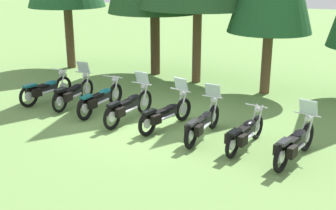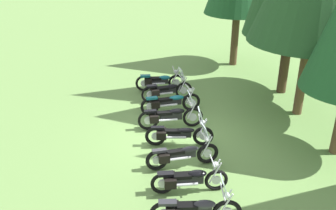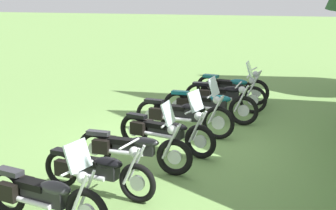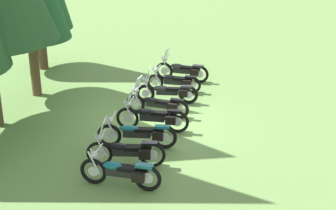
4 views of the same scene
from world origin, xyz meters
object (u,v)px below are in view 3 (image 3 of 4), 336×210
(motorcycle_0, at_px, (231,87))
(motorcycle_5, at_px, (132,148))
(motorcycle_7, at_px, (43,195))
(motorcycle_3, at_px, (183,114))
(motorcycle_6, at_px, (95,169))
(motorcycle_2, at_px, (208,105))
(motorcycle_4, at_px, (165,131))
(motorcycle_1, at_px, (224,94))

(motorcycle_0, height_order, motorcycle_5, motorcycle_5)
(motorcycle_5, distance_m, motorcycle_7, 2.53)
(motorcycle_3, distance_m, motorcycle_5, 2.49)
(motorcycle_3, distance_m, motorcycle_6, 3.72)
(motorcycle_0, xyz_separation_m, motorcycle_2, (2.30, -0.35, -0.00))
(motorcycle_3, xyz_separation_m, motorcycle_6, (3.63, -0.81, -0.06))
(motorcycle_4, bearing_deg, motorcycle_3, 101.99)
(motorcycle_2, height_order, motorcycle_4, motorcycle_4)
(motorcycle_3, height_order, motorcycle_4, motorcycle_3)
(motorcycle_3, bearing_deg, motorcycle_0, 88.34)
(motorcycle_2, bearing_deg, motorcycle_6, -98.38)
(motorcycle_1, xyz_separation_m, motorcycle_6, (5.98, -1.52, -0.05))
(motorcycle_7, bearing_deg, motorcycle_5, 93.04)
(motorcycle_1, xyz_separation_m, motorcycle_3, (2.35, -0.70, 0.01))
(motorcycle_0, relative_size, motorcycle_1, 0.97)
(motorcycle_6, bearing_deg, motorcycle_0, 91.38)
(motorcycle_0, relative_size, motorcycle_5, 0.95)
(motorcycle_1, relative_size, motorcycle_3, 0.94)
(motorcycle_1, height_order, motorcycle_2, motorcycle_1)
(motorcycle_3, relative_size, motorcycle_7, 1.09)
(motorcycle_0, xyz_separation_m, motorcycle_6, (7.12, -1.59, -0.03))
(motorcycle_1, height_order, motorcycle_3, motorcycle_3)
(motorcycle_5, bearing_deg, motorcycle_0, 84.21)
(motorcycle_0, distance_m, motorcycle_5, 6.06)
(motorcycle_2, relative_size, motorcycle_7, 1.11)
(motorcycle_1, distance_m, motorcycle_2, 1.19)
(motorcycle_0, relative_size, motorcycle_2, 0.90)
(motorcycle_7, bearing_deg, motorcycle_1, 93.31)
(motorcycle_0, xyz_separation_m, motorcycle_5, (5.92, -1.29, -0.02))
(motorcycle_1, bearing_deg, motorcycle_4, -99.83)
(motorcycle_3, bearing_deg, motorcycle_2, 81.23)
(motorcycle_0, height_order, motorcycle_2, same)
(motorcycle_6, bearing_deg, motorcycle_3, 91.30)
(motorcycle_1, height_order, motorcycle_4, motorcycle_1)
(motorcycle_2, xyz_separation_m, motorcycle_3, (1.19, -0.42, 0.03))
(motorcycle_3, xyz_separation_m, motorcycle_7, (4.87, -1.16, -0.02))
(motorcycle_5, height_order, motorcycle_7, motorcycle_7)
(motorcycle_0, bearing_deg, motorcycle_3, -87.40)
(motorcycle_1, relative_size, motorcycle_2, 0.92)
(motorcycle_2, bearing_deg, motorcycle_0, 87.42)
(motorcycle_0, height_order, motorcycle_7, motorcycle_7)
(motorcycle_3, relative_size, motorcycle_5, 1.04)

